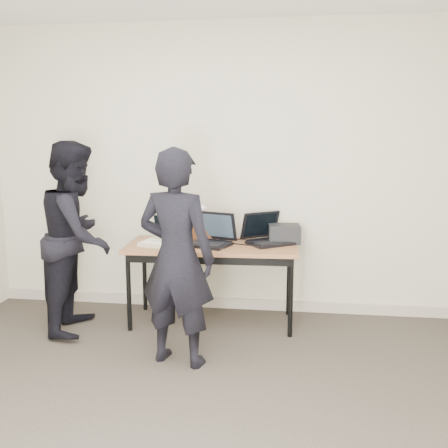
% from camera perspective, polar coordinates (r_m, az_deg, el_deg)
% --- Properties ---
extents(room, '(4.60, 4.60, 2.80)m').
position_cam_1_polar(room, '(2.51, -7.20, 2.73)').
color(room, '#3C352D').
rests_on(room, ground).
extents(desk, '(1.52, 0.70, 0.72)m').
position_cam_1_polar(desk, '(4.41, -1.39, -3.14)').
color(desk, brown).
rests_on(desk, ground).
extents(laptop_beige, '(0.39, 0.38, 0.26)m').
position_cam_1_polar(laptop_beige, '(4.44, -7.00, -1.67)').
color(laptop_beige, '#B6B091').
rests_on(laptop_beige, desk).
extents(laptop_center, '(0.46, 0.45, 0.28)m').
position_cam_1_polar(laptop_center, '(4.40, -1.46, -1.55)').
color(laptop_center, black).
rests_on(laptop_center, desk).
extents(laptop_right, '(0.51, 0.50, 0.27)m').
position_cam_1_polar(laptop_right, '(4.48, 4.88, -1.40)').
color(laptop_right, black).
rests_on(laptop_right, desk).
extents(leather_satchel, '(0.37, 0.21, 0.25)m').
position_cam_1_polar(leather_satchel, '(4.63, -3.15, -0.19)').
color(leather_satchel, brown).
rests_on(leather_satchel, desk).
extents(tissue, '(0.14, 0.12, 0.08)m').
position_cam_1_polar(tissue, '(4.60, -2.80, 1.74)').
color(tissue, white).
rests_on(tissue, leather_satchel).
extents(equipment_box, '(0.30, 0.26, 0.16)m').
position_cam_1_polar(equipment_box, '(4.52, 6.90, -1.10)').
color(equipment_box, black).
rests_on(equipment_box, desk).
extents(power_brick, '(0.10, 0.07, 0.03)m').
position_cam_1_polar(power_brick, '(4.27, -4.67, -2.56)').
color(power_brick, black).
rests_on(power_brick, desk).
extents(cables, '(1.15, 0.47, 0.01)m').
position_cam_1_polar(cables, '(4.40, -0.78, -2.35)').
color(cables, silver).
rests_on(cables, desk).
extents(person_typist, '(0.65, 0.50, 1.59)m').
position_cam_1_polar(person_typist, '(3.62, -5.45, -3.89)').
color(person_typist, black).
rests_on(person_typist, ground).
extents(person_observer, '(0.71, 0.86, 1.63)m').
position_cam_1_polar(person_observer, '(4.45, -16.43, -1.41)').
color(person_observer, black).
rests_on(person_observer, ground).
extents(baseboard, '(4.50, 0.03, 0.10)m').
position_cam_1_polar(baseboard, '(4.96, -0.17, -9.00)').
color(baseboard, '#B3A594').
rests_on(baseboard, ground).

